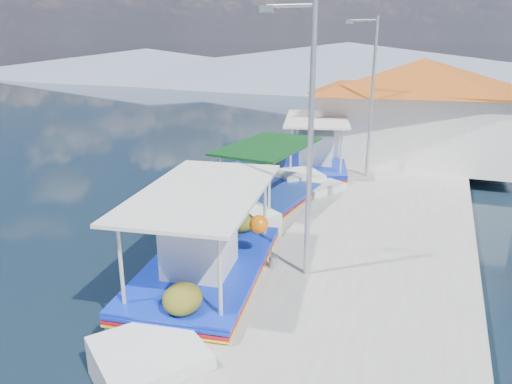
% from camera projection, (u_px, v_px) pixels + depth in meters
% --- Properties ---
extents(ground, '(160.00, 160.00, 0.00)m').
position_uv_depth(ground, '(90.00, 297.00, 11.19)').
color(ground, black).
rests_on(ground, ground).
extents(quay, '(5.00, 44.00, 0.50)m').
position_uv_depth(quay, '(383.00, 230.00, 14.42)').
color(quay, '#A8A69E').
rests_on(quay, ground).
extents(bollards, '(0.20, 17.20, 0.30)m').
position_uv_depth(bollards, '(309.00, 217.00, 14.35)').
color(bollards, '#A5A8AD').
rests_on(bollards, quay).
extents(main_caique, '(3.35, 8.63, 2.87)m').
position_uv_depth(main_caique, '(208.00, 272.00, 11.18)').
color(main_caique, silver).
rests_on(main_caique, ground).
extents(caique_green_canopy, '(2.71, 7.30, 2.75)m').
position_uv_depth(caique_green_canopy, '(269.00, 205.00, 16.11)').
color(caique_green_canopy, silver).
rests_on(caique_green_canopy, ground).
extents(caique_blue_hull, '(2.90, 6.82, 1.24)m').
position_uv_depth(caique_blue_hull, '(218.00, 203.00, 16.51)').
color(caique_blue_hull, navy).
rests_on(caique_blue_hull, ground).
extents(caique_far, '(3.77, 8.04, 2.91)m').
position_uv_depth(caique_far, '(315.00, 167.00, 20.32)').
color(caique_far, silver).
rests_on(caique_far, ground).
extents(harbor_building, '(10.49, 10.49, 4.40)m').
position_uv_depth(harbor_building, '(420.00, 107.00, 21.54)').
color(harbor_building, white).
rests_on(harbor_building, quay).
extents(lamp_post_near, '(1.21, 0.14, 6.00)m').
position_uv_depth(lamp_post_near, '(307.00, 131.00, 10.24)').
color(lamp_post_near, '#A5A8AD').
rests_on(lamp_post_near, quay).
extents(lamp_post_far, '(1.21, 0.14, 6.00)m').
position_uv_depth(lamp_post_far, '(370.00, 90.00, 18.24)').
color(lamp_post_far, '#A5A8AD').
rests_on(lamp_post_far, quay).
extents(mountain_ridge, '(171.40, 96.00, 5.50)m').
position_uv_depth(mountain_ridge, '(442.00, 70.00, 58.06)').
color(mountain_ridge, slate).
rests_on(mountain_ridge, ground).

